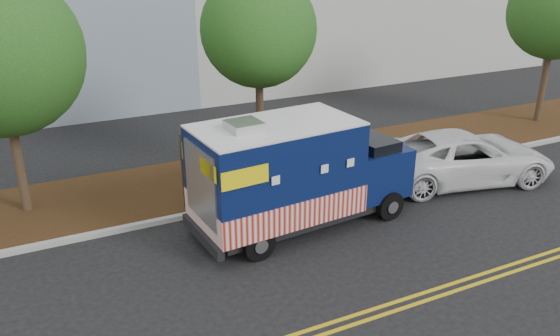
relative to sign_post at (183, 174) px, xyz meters
name	(u,v)px	position (x,y,z in m)	size (l,w,h in m)	color
ground	(266,225)	(1.79, -1.83, -1.20)	(120.00, 120.00, 0.00)	black
curb	(247,203)	(1.79, -0.43, -1.12)	(120.00, 0.18, 0.15)	#9E9E99
mulch_strip	(223,178)	(1.79, 1.67, -1.12)	(120.00, 4.00, 0.15)	#321D0D
centerline_near	(353,316)	(1.79, -6.28, -1.19)	(120.00, 0.10, 0.01)	gold
centerline_far	(360,323)	(1.79, -6.53, -1.19)	(120.00, 0.10, 0.01)	gold
tree_b	(259,30)	(3.18, 1.74, 3.61)	(3.64, 3.64, 6.64)	#38281C
tree_d	(557,12)	(16.32, 1.58, 3.54)	(3.86, 3.86, 6.68)	#38281C
sign_post	(183,174)	(0.00, 0.00, 0.00)	(0.06, 0.06, 2.40)	#473828
food_truck	(294,177)	(2.45, -2.17, 0.28)	(6.39, 2.85, 3.28)	black
white_car	(463,157)	(8.95, -1.71, -0.38)	(2.72, 5.90, 1.64)	white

